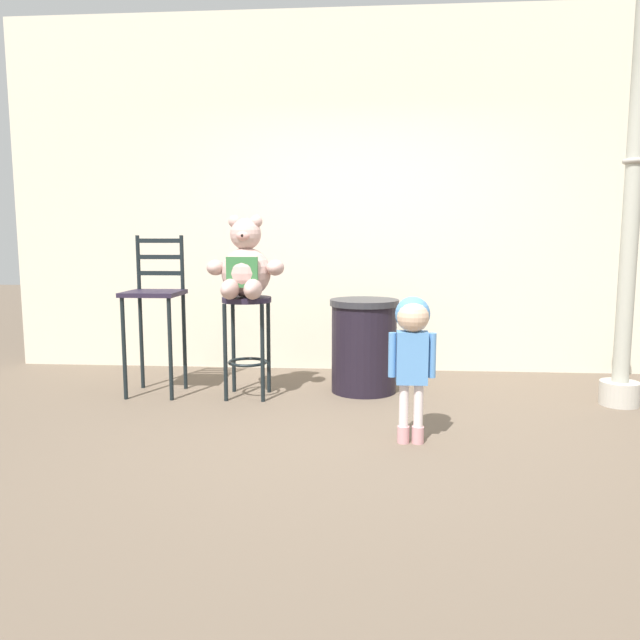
# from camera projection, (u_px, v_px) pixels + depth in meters

# --- Properties ---
(ground_plane) EXTENTS (24.00, 24.00, 0.00)m
(ground_plane) POSITION_uv_depth(u_px,v_px,m) (357.00, 433.00, 3.97)
(ground_plane) COLOR brown
(building_wall) EXTENTS (6.74, 0.30, 3.31)m
(building_wall) POSITION_uv_depth(u_px,v_px,m) (362.00, 196.00, 5.82)
(building_wall) COLOR beige
(building_wall) RESTS_ON ground_plane
(bar_stool_with_teddy) EXTENTS (0.39, 0.39, 0.80)m
(bar_stool_with_teddy) POSITION_uv_depth(u_px,v_px,m) (247.00, 326.00, 4.81)
(bar_stool_with_teddy) COLOR #241C2F
(bar_stool_with_teddy) RESTS_ON ground_plane
(teddy_bear) EXTENTS (0.60, 0.54, 0.63)m
(teddy_bear) POSITION_uv_depth(u_px,v_px,m) (245.00, 268.00, 4.72)
(teddy_bear) COLOR #C09B92
(teddy_bear) RESTS_ON bar_stool_with_teddy
(child_walking) EXTENTS (0.29, 0.23, 0.91)m
(child_walking) POSITION_uv_depth(u_px,v_px,m) (412.00, 338.00, 3.70)
(child_walking) COLOR #CC9094
(child_walking) RESTS_ON ground_plane
(trash_bin) EXTENTS (0.56, 0.56, 0.76)m
(trash_bin) POSITION_uv_depth(u_px,v_px,m) (364.00, 345.00, 5.00)
(trash_bin) COLOR black
(trash_bin) RESTS_ON ground_plane
(lamppost) EXTENTS (0.29, 0.29, 3.13)m
(lamppost) POSITION_uv_depth(u_px,v_px,m) (630.00, 237.00, 4.47)
(lamppost) COLOR #B6AFA3
(lamppost) RESTS_ON ground_plane
(bar_chair_empty) EXTENTS (0.43, 0.43, 1.28)m
(bar_chair_empty) POSITION_uv_depth(u_px,v_px,m) (155.00, 302.00, 4.90)
(bar_chair_empty) COLOR #241C2F
(bar_chair_empty) RESTS_ON ground_plane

